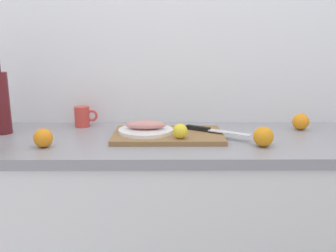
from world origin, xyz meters
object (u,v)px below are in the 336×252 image
cutting_board (168,135)px  coffee_mug_0 (83,117)px  orange_0 (301,122)px  wine_bottle (1,101)px  chef_knife (209,130)px  lemon_0 (180,131)px  white_plate (146,131)px  fish_fillet (146,125)px

cutting_board → coffee_mug_0: 0.46m
orange_0 → wine_bottle: bearing=-177.3°
cutting_board → coffee_mug_0: bearing=152.8°
chef_knife → coffee_mug_0: (-0.58, 0.19, 0.02)m
chef_knife → lemon_0: (-0.13, -0.11, 0.02)m
lemon_0 → wine_bottle: 0.80m
chef_knife → coffee_mug_0: bearing=-166.2°
cutting_board → white_plate: (-0.09, 0.01, 0.02)m
cutting_board → fish_fillet: size_ratio=2.65×
fish_fillet → lemon_0: size_ratio=2.92×
chef_knife → orange_0: orange_0 is taller
cutting_board → white_plate: 0.10m
orange_0 → chef_knife: bearing=-164.4°
cutting_board → fish_fillet: fish_fillet is taller
cutting_board → chef_knife: chef_knife is taller
chef_knife → wine_bottle: bearing=-151.8°
chef_knife → cutting_board: bearing=-142.3°
orange_0 → coffee_mug_0: bearing=176.1°
lemon_0 → coffee_mug_0: coffee_mug_0 is taller
white_plate → chef_knife: chef_knife is taller
white_plate → fish_fillet: fish_fillet is taller
orange_0 → white_plate: bearing=-169.6°
orange_0 → lemon_0: bearing=-158.0°
cutting_board → wine_bottle: bearing=173.9°
lemon_0 → coffee_mug_0: 0.54m
fish_fillet → lemon_0: (0.14, -0.10, -0.00)m
white_plate → fish_fillet: size_ratio=1.33×
lemon_0 → coffee_mug_0: bearing=146.8°
white_plate → chef_knife: (0.27, 0.01, 0.00)m
chef_knife → lemon_0: 0.17m
fish_fillet → coffee_mug_0: coffee_mug_0 is taller
lemon_0 → orange_0: (0.56, 0.23, -0.01)m
cutting_board → orange_0: size_ratio=6.11×
wine_bottle → coffee_mug_0: bearing=22.3°
chef_knife → coffee_mug_0: 0.61m
cutting_board → lemon_0: bearing=-61.7°
fish_fillet → lemon_0: 0.17m
fish_fillet → coffee_mug_0: size_ratio=1.56×
lemon_0 → white_plate: bearing=145.3°
cutting_board → lemon_0: (0.05, -0.09, 0.04)m
cutting_board → wine_bottle: 0.74m
coffee_mug_0 → orange_0: size_ratio=1.48×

